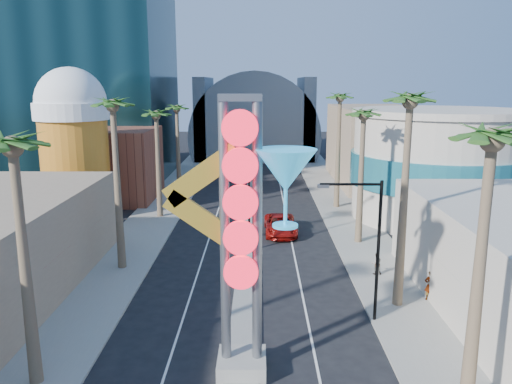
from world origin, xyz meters
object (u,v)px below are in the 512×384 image
neon_sign (260,219)px  pedestrian_a (430,285)px  pedestrian_b (376,263)px  red_pickup (281,225)px

neon_sign → pedestrian_a: 14.22m
neon_sign → pedestrian_b: bearing=55.8°
pedestrian_a → pedestrian_b: pedestrian_a is taller
red_pickup → pedestrian_b: 11.59m
red_pickup → pedestrian_a: 16.32m
red_pickup → pedestrian_a: pedestrian_a is taller
neon_sign → red_pickup: neon_sign is taller
neon_sign → pedestrian_a: neon_sign is taller
pedestrian_a → neon_sign: bearing=36.9°
pedestrian_b → neon_sign: bearing=55.0°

